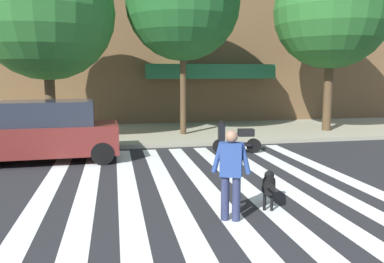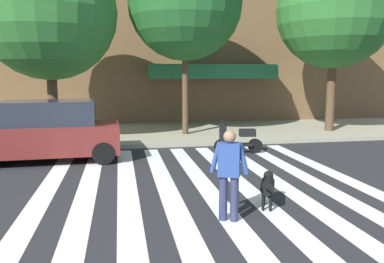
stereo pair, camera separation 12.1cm
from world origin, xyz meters
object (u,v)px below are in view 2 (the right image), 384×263
object	(u,v)px
parked_car_behind_first	(46,132)
street_tree_nearest	(48,12)
dog_on_leash	(268,185)
pedestrian_dog_walker	(229,170)
street_tree_middle	(185,3)
parked_scooter	(238,139)
street_tree_further	(335,10)

from	to	relation	value
parked_car_behind_first	street_tree_nearest	xyz separation A→B (m)	(-0.24, 3.08, 3.94)
parked_car_behind_first	dog_on_leash	distance (m)	7.21
street_tree_nearest	pedestrian_dog_walker	xyz separation A→B (m)	(4.31, -8.79, -3.91)
dog_on_leash	street_tree_middle	bearing A→B (deg)	91.05
parked_car_behind_first	pedestrian_dog_walker	size ratio (longest dim) A/B	2.74
parked_scooter	dog_on_leash	bearing A→B (deg)	-101.12
parked_scooter	street_tree_further	size ratio (longest dim) A/B	0.21
dog_on_leash	parked_car_behind_first	bearing A→B (deg)	134.44
street_tree_middle	street_tree_further	world-z (taller)	street_tree_further
street_tree_middle	street_tree_further	xyz separation A→B (m)	(6.41, -0.20, -0.11)
street_tree_middle	street_tree_further	bearing A→B (deg)	-1.81
parked_scooter	street_tree_further	xyz separation A→B (m)	(5.23, 3.36, 4.82)
street_tree_nearest	parked_car_behind_first	bearing A→B (deg)	-85.58
parked_scooter	street_tree_nearest	bearing A→B (deg)	154.21
street_tree_further	pedestrian_dog_walker	xyz separation A→B (m)	(-7.21, -9.11, -4.37)
parked_car_behind_first	street_tree_middle	world-z (taller)	street_tree_middle
street_tree_nearest	street_tree_middle	size ratio (longest dim) A/B	0.95
parked_scooter	street_tree_middle	distance (m)	6.19
street_tree_nearest	dog_on_leash	size ratio (longest dim) A/B	7.55
parked_car_behind_first	parked_scooter	size ratio (longest dim) A/B	2.75
street_tree_nearest	dog_on_leash	xyz separation A→B (m)	(5.28, -8.21, -4.40)
street_tree_middle	dog_on_leash	size ratio (longest dim) A/B	7.94
parked_scooter	street_tree_middle	bearing A→B (deg)	108.28
parked_car_behind_first	dog_on_leash	size ratio (longest dim) A/B	4.73
street_tree_further	pedestrian_dog_walker	distance (m)	12.41
parked_car_behind_first	parked_scooter	bearing A→B (deg)	0.33
parked_car_behind_first	street_tree_further	bearing A→B (deg)	16.73
pedestrian_dog_walker	dog_on_leash	world-z (taller)	pedestrian_dog_walker
pedestrian_dog_walker	street_tree_nearest	bearing A→B (deg)	116.14
parked_scooter	dog_on_leash	size ratio (longest dim) A/B	1.72
street_tree_middle	street_tree_nearest	bearing A→B (deg)	-174.20
street_tree_nearest	pedestrian_dog_walker	distance (m)	10.54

